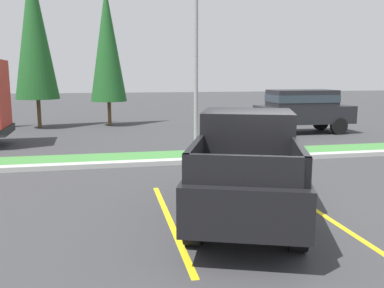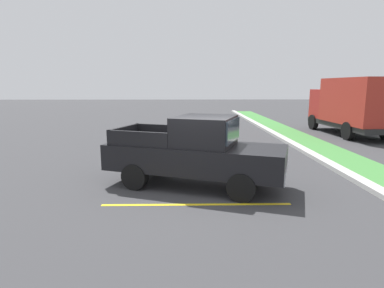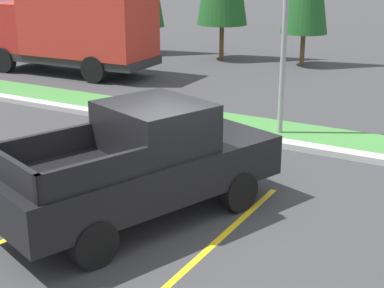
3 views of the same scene
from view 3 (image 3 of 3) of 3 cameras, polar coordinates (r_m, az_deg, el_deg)
The scene contains 7 objects.
ground_plane at distance 10.22m, azimuth -1.17°, elevation -8.03°, with size 120.00×120.00×0.00m, color #38383A.
parking_line_near at distance 11.36m, azimuth -11.32°, elevation -5.57°, with size 0.12×4.80×0.01m, color yellow.
parking_line_far at distance 9.78m, azimuth 2.83°, elevation -9.32°, with size 0.12×4.80×0.01m, color yellow.
curb_strip at distance 14.40m, azimuth 9.03°, elevation 0.05°, with size 56.00×0.40×0.15m, color #B2B2AD.
grass_median at distance 15.40m, azimuth 10.49°, elevation 1.00°, with size 56.00×1.80×0.06m, color #42843D.
pickup_truck_main at distance 10.11m, azimuth -4.73°, elevation -1.98°, with size 3.55×5.55×2.10m.
cargo_truck_distant at distance 23.25m, azimuth -11.62°, elevation 11.32°, with size 6.90×2.74×3.40m.
Camera 3 is at (4.70, -7.86, 4.54)m, focal length 53.70 mm.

